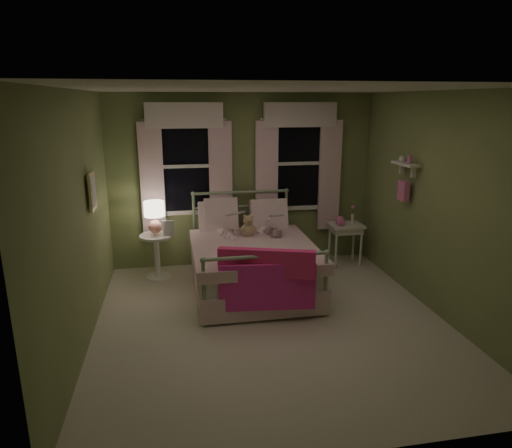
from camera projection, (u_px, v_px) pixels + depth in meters
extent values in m
plane|color=beige|center=(272.00, 322.00, 5.29)|extent=(4.20, 4.20, 0.00)
plane|color=white|center=(274.00, 89.00, 4.61)|extent=(4.20, 4.20, 0.00)
plane|color=#859A5C|center=(243.00, 181.00, 6.94)|extent=(4.00, 0.00, 4.00)
plane|color=#859A5C|center=(342.00, 290.00, 2.96)|extent=(4.00, 0.00, 4.00)
plane|color=#859A5C|center=(79.00, 222.00, 4.60)|extent=(0.00, 4.20, 4.20)
plane|color=#859A5C|center=(441.00, 206.00, 5.30)|extent=(0.00, 4.20, 4.20)
cube|color=white|center=(252.00, 259.00, 6.13)|extent=(1.44, 1.94, 0.26)
cube|color=white|center=(252.00, 276.00, 6.19)|extent=(1.54, 2.02, 0.30)
cube|color=white|center=(254.00, 250.00, 5.94)|extent=(1.58, 1.75, 0.14)
cylinder|color=#9EB793|center=(201.00, 271.00, 6.04)|extent=(0.04, 1.90, 0.04)
cylinder|color=#9EB793|center=(301.00, 265.00, 6.28)|extent=(0.04, 1.90, 0.04)
cylinder|color=#9EB793|center=(195.00, 231.00, 6.89)|extent=(0.04, 0.04, 1.15)
cylinder|color=#9EB793|center=(286.00, 227.00, 7.13)|extent=(0.04, 0.04, 1.15)
sphere|color=#9EB793|center=(193.00, 194.00, 6.74)|extent=(0.07, 0.07, 0.07)
sphere|color=#9EB793|center=(286.00, 191.00, 6.98)|extent=(0.07, 0.07, 0.07)
cylinder|color=#9EB793|center=(241.00, 192.00, 6.86)|extent=(1.42, 0.04, 0.04)
cylinder|color=#9EB793|center=(241.00, 206.00, 6.92)|extent=(1.38, 0.03, 0.03)
cylinder|color=#9EB793|center=(204.00, 294.00, 5.09)|extent=(0.04, 0.04, 0.80)
cylinder|color=#9EB793|center=(326.00, 285.00, 5.34)|extent=(0.04, 0.04, 0.80)
sphere|color=#9EB793|center=(203.00, 260.00, 4.99)|extent=(0.07, 0.07, 0.07)
sphere|color=#9EB793|center=(327.00, 253.00, 5.23)|extent=(0.07, 0.07, 0.07)
cylinder|color=#9EB793|center=(266.00, 256.00, 5.11)|extent=(1.42, 0.04, 0.04)
cube|color=white|center=(218.00, 220.00, 6.63)|extent=(0.55, 0.32, 0.57)
cube|color=white|center=(269.00, 218.00, 6.76)|extent=(0.55, 0.32, 0.57)
cube|color=white|center=(221.00, 215.00, 6.62)|extent=(0.48, 0.30, 0.51)
cube|color=#ED2E72|center=(266.00, 263.00, 5.13)|extent=(1.08, 0.42, 0.32)
cube|color=#EE2E9F|center=(267.00, 288.00, 5.14)|extent=(1.10, 0.15, 0.55)
imported|color=#F7D1DD|center=(226.00, 212.00, 6.36)|extent=(0.32, 0.24, 0.81)
imported|color=#F7D1DD|center=(266.00, 212.00, 6.46)|extent=(0.43, 0.37, 0.77)
imported|color=beige|center=(229.00, 218.00, 6.13)|extent=(0.22, 0.16, 0.26)
imported|color=beige|center=(269.00, 219.00, 6.24)|extent=(0.20, 0.12, 0.26)
sphere|color=tan|center=(248.00, 230.00, 6.33)|extent=(0.19, 0.19, 0.19)
sphere|color=tan|center=(248.00, 220.00, 6.27)|extent=(0.14, 0.14, 0.14)
sphere|color=tan|center=(245.00, 217.00, 6.25)|extent=(0.05, 0.05, 0.05)
sphere|color=tan|center=(251.00, 216.00, 6.27)|extent=(0.05, 0.05, 0.05)
sphere|color=tan|center=(243.00, 229.00, 6.28)|extent=(0.08, 0.08, 0.08)
sphere|color=tan|center=(254.00, 229.00, 6.31)|extent=(0.08, 0.08, 0.08)
sphere|color=#8C6B51|center=(249.00, 222.00, 6.22)|extent=(0.05, 0.05, 0.05)
cylinder|color=white|center=(156.00, 236.00, 6.44)|extent=(0.46, 0.46, 0.04)
cylinder|color=white|center=(157.00, 257.00, 6.52)|extent=(0.08, 0.08, 0.60)
cylinder|color=white|center=(158.00, 277.00, 6.60)|extent=(0.34, 0.34, 0.03)
sphere|color=pink|center=(155.00, 227.00, 6.40)|extent=(0.19, 0.19, 0.19)
cylinder|color=pink|center=(155.00, 219.00, 6.37)|extent=(0.03, 0.03, 0.11)
cylinder|color=#FFEAC6|center=(154.00, 209.00, 6.34)|extent=(0.29, 0.29, 0.21)
imported|color=beige|center=(163.00, 236.00, 6.37)|extent=(0.19, 0.24, 0.02)
cube|color=white|center=(346.00, 225.00, 7.00)|extent=(0.50, 0.40, 0.04)
cube|color=white|center=(346.00, 230.00, 7.02)|extent=(0.44, 0.34, 0.08)
cylinder|color=white|center=(336.00, 249.00, 6.91)|extent=(0.04, 0.04, 0.60)
cylinder|color=white|center=(361.00, 247.00, 6.98)|extent=(0.04, 0.04, 0.60)
cylinder|color=white|center=(329.00, 243.00, 7.19)|extent=(0.04, 0.04, 0.60)
cylinder|color=white|center=(353.00, 242.00, 7.26)|extent=(0.04, 0.04, 0.60)
sphere|color=pink|center=(340.00, 221.00, 6.96)|extent=(0.14, 0.14, 0.14)
cube|color=pink|center=(342.00, 223.00, 6.88)|extent=(0.11, 0.06, 0.04)
cylinder|color=white|center=(352.00, 218.00, 7.05)|extent=(0.05, 0.05, 0.14)
cylinder|color=#4C7F3F|center=(353.00, 212.00, 7.02)|extent=(0.01, 0.01, 0.12)
sphere|color=pink|center=(353.00, 207.00, 7.00)|extent=(0.06, 0.06, 0.06)
cube|color=black|center=(186.00, 166.00, 6.72)|extent=(0.76, 0.02, 1.35)
cube|color=white|center=(184.00, 117.00, 6.51)|extent=(0.84, 0.05, 0.06)
cube|color=white|center=(188.00, 212.00, 6.88)|extent=(0.84, 0.05, 0.06)
cube|color=white|center=(158.00, 167.00, 6.63)|extent=(0.06, 0.05, 1.40)
cube|color=white|center=(213.00, 166.00, 6.77)|extent=(0.06, 0.05, 1.40)
cube|color=white|center=(186.00, 166.00, 6.70)|extent=(0.76, 0.04, 0.05)
cube|color=white|center=(152.00, 181.00, 6.62)|extent=(0.34, 0.06, 1.70)
cube|color=white|center=(221.00, 179.00, 6.79)|extent=(0.34, 0.06, 1.70)
cube|color=white|center=(184.00, 115.00, 6.44)|extent=(1.10, 0.08, 0.36)
cylinder|color=white|center=(184.00, 120.00, 6.50)|extent=(1.20, 0.03, 0.03)
cube|color=black|center=(298.00, 163.00, 7.01)|extent=(0.76, 0.02, 1.35)
cube|color=white|center=(299.00, 117.00, 6.81)|extent=(0.84, 0.05, 0.06)
cube|color=white|center=(297.00, 208.00, 7.18)|extent=(0.84, 0.05, 0.06)
cube|color=white|center=(273.00, 164.00, 6.92)|extent=(0.06, 0.05, 1.40)
cube|color=white|center=(323.00, 163.00, 7.06)|extent=(0.06, 0.05, 1.40)
cube|color=white|center=(298.00, 163.00, 6.99)|extent=(0.76, 0.04, 0.05)
cube|color=white|center=(267.00, 178.00, 6.91)|extent=(0.34, 0.06, 1.70)
cube|color=white|center=(330.00, 176.00, 7.09)|extent=(0.34, 0.06, 1.70)
cube|color=white|center=(300.00, 115.00, 6.74)|extent=(1.10, 0.08, 0.36)
cylinder|color=white|center=(300.00, 119.00, 6.79)|extent=(1.20, 0.03, 0.03)
cube|color=white|center=(405.00, 164.00, 5.84)|extent=(0.15, 0.50, 0.03)
cube|color=white|center=(414.00, 172.00, 5.72)|extent=(0.06, 0.03, 0.14)
cube|color=white|center=(402.00, 168.00, 6.01)|extent=(0.06, 0.03, 0.14)
cylinder|color=pink|center=(410.00, 159.00, 5.72)|extent=(0.06, 0.06, 0.10)
sphere|color=white|center=(402.00, 159.00, 5.92)|extent=(0.08, 0.08, 0.08)
cube|color=pink|center=(404.00, 191.00, 5.93)|extent=(0.08, 0.18, 0.26)
cube|color=beige|center=(92.00, 191.00, 5.13)|extent=(0.03, 0.32, 0.42)
cube|color=silver|center=(94.00, 191.00, 5.13)|extent=(0.01, 0.25, 0.34)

